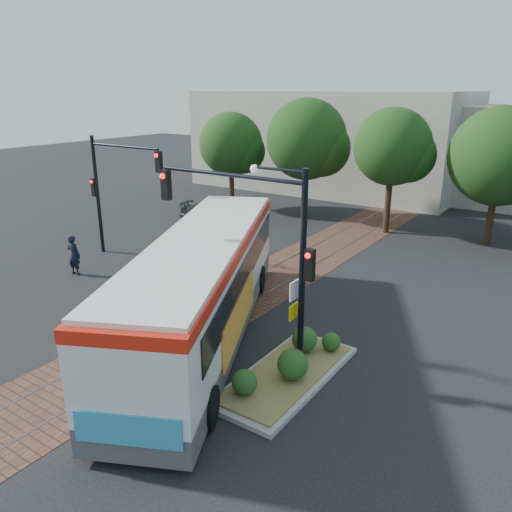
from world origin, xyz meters
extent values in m
plane|color=black|center=(0.00, 0.00, 0.00)|extent=(120.00, 120.00, 0.00)
cube|color=brown|center=(0.00, 4.00, 0.01)|extent=(3.60, 40.00, 0.01)
cube|color=slate|center=(-0.75, 4.00, 0.01)|extent=(0.06, 40.00, 0.01)
cube|color=slate|center=(0.75, 4.00, 0.01)|extent=(0.06, 40.00, 0.01)
cylinder|color=#382314|center=(-10.00, 16.00, 1.43)|extent=(0.36, 0.36, 2.86)
sphere|color=#163811|center=(-10.00, 16.00, 4.51)|extent=(4.40, 4.40, 4.40)
cylinder|color=#382314|center=(-4.50, 16.80, 1.56)|extent=(0.36, 0.36, 3.12)
sphere|color=#163811|center=(-4.50, 16.80, 5.07)|extent=(5.20, 5.20, 5.20)
cylinder|color=#382314|center=(1.50, 16.00, 1.69)|extent=(0.36, 0.36, 3.39)
sphere|color=#163811|center=(1.50, 16.00, 5.04)|extent=(4.40, 4.40, 4.40)
cylinder|color=#382314|center=(7.00, 16.80, 1.43)|extent=(0.36, 0.36, 2.86)
sphere|color=#163811|center=(7.00, 16.80, 4.81)|extent=(5.20, 5.20, 5.20)
cube|color=#ADA899|center=(-8.00, 28.00, 4.00)|extent=(22.00, 12.00, 8.00)
cube|color=#4A4A4D|center=(1.05, -0.26, 0.61)|extent=(8.29, 13.22, 0.78)
cube|color=white|center=(1.05, -0.26, 2.06)|extent=(8.31, 13.23, 2.11)
cube|color=black|center=(0.90, 0.04, 2.39)|extent=(7.79, 12.06, 1.00)
cube|color=red|center=(1.05, -0.26, 3.28)|extent=(8.35, 13.25, 0.33)
cube|color=white|center=(1.05, -0.26, 3.50)|extent=(8.04, 12.79, 0.16)
cube|color=black|center=(3.87, -6.12, 2.50)|extent=(1.66, 0.89, 1.00)
cube|color=#308EC1|center=(3.95, -6.29, 1.17)|extent=(2.23, 1.12, 0.78)
cube|color=orange|center=(2.83, -0.64, 1.39)|extent=(2.23, 4.54, 1.22)
cylinder|color=black|center=(1.97, -5.13, 0.56)|extent=(0.83, 1.17, 1.11)
cylinder|color=black|center=(4.27, -4.02, 0.56)|extent=(0.83, 1.17, 1.11)
cylinder|color=black|center=(-1.94, 2.99, 0.56)|extent=(0.83, 1.17, 1.11)
cylinder|color=black|center=(0.37, 4.10, 0.56)|extent=(0.83, 1.17, 1.11)
cube|color=gray|center=(4.80, -1.00, 0.07)|extent=(2.20, 5.20, 0.15)
cube|color=olive|center=(4.80, -1.00, 0.19)|extent=(1.90, 4.80, 0.08)
sphere|color=#1E4719|center=(4.40, -2.60, 0.58)|extent=(0.70, 0.70, 0.70)
sphere|color=#1E4719|center=(5.10, -1.20, 0.68)|extent=(0.90, 0.90, 0.90)
sphere|color=#1E4719|center=(4.60, 0.40, 0.63)|extent=(0.80, 0.80, 0.80)
sphere|color=#1E4719|center=(5.30, 0.90, 0.53)|extent=(0.60, 0.60, 0.60)
cylinder|color=black|center=(5.10, -0.80, 3.21)|extent=(0.18, 0.18, 6.00)
cylinder|color=black|center=(2.60, -0.80, 5.81)|extent=(5.00, 0.12, 0.12)
cube|color=black|center=(0.10, -0.80, 5.26)|extent=(0.28, 0.22, 0.95)
sphere|color=#FF190C|center=(0.10, -0.94, 5.56)|extent=(0.18, 0.18, 0.18)
cube|color=black|center=(5.32, -0.80, 3.61)|extent=(0.26, 0.20, 0.90)
sphere|color=#FF190C|center=(5.32, -0.93, 3.92)|extent=(0.16, 0.16, 0.16)
cube|color=white|center=(4.92, -0.92, 2.81)|extent=(0.04, 0.45, 0.55)
cube|color=yellow|center=(4.92, -0.92, 2.17)|extent=(0.04, 0.45, 0.45)
cylinder|color=black|center=(4.30, -0.80, 6.12)|extent=(1.60, 0.08, 0.08)
sphere|color=silver|center=(3.50, -0.80, 6.06)|extent=(0.24, 0.24, 0.24)
cylinder|color=black|center=(-9.50, 4.00, 3.00)|extent=(0.18, 0.18, 6.00)
cylinder|color=black|center=(-7.25, 4.00, 5.60)|extent=(4.50, 0.12, 0.12)
cube|color=black|center=(-5.00, 4.00, 5.05)|extent=(0.28, 0.22, 0.95)
sphere|color=#FF190C|center=(-5.00, 3.86, 5.35)|extent=(0.18, 0.18, 0.18)
cube|color=black|center=(-9.72, 4.00, 3.40)|extent=(0.26, 0.20, 0.90)
sphere|color=#FF190C|center=(-9.72, 3.87, 3.70)|extent=(0.16, 0.16, 0.16)
imported|color=black|center=(-7.80, 1.03, 0.93)|extent=(0.73, 0.53, 1.87)
imported|color=black|center=(-8.47, 11.89, 0.62)|extent=(4.49, 2.43, 1.24)
camera|label=1|loc=(11.30, -12.17, 8.15)|focal=35.00mm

